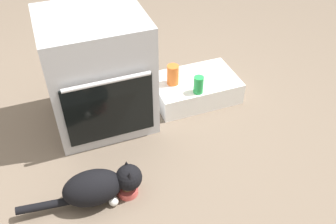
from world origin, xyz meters
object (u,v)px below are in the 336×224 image
oven (97,72)px  cat (99,186)px  pantry_cabinet (195,88)px  food_bowl (127,190)px  soda_can (199,85)px  sauce_jar (173,75)px

oven → cat: 0.72m
oven → pantry_cabinet: size_ratio=1.25×
food_bowl → pantry_cabinet: bearing=43.6°
pantry_cabinet → oven: bearing=178.8°
food_bowl → cat: bearing=176.6°
pantry_cabinet → soda_can: size_ratio=4.88×
soda_can → cat: bearing=-147.5°
oven → food_bowl: 0.75m
soda_can → sauce_jar: bearing=128.4°
oven → pantry_cabinet: bearing=-1.2°
food_bowl → sauce_jar: sauce_jar is taller
oven → soda_can: size_ratio=6.12×
pantry_cabinet → cat: size_ratio=0.90×
pantry_cabinet → cat: (-0.82, -0.64, 0.03)m
sauce_jar → food_bowl: bearing=-128.1°
pantry_cabinet → sauce_jar: 0.22m
cat → food_bowl: bearing=0.0°
cat → soda_can: 0.93m
cat → pantry_cabinet: bearing=41.3°
oven → food_bowl: size_ratio=6.37×
pantry_cabinet → soda_can: bearing=-106.9°
pantry_cabinet → food_bowl: (-0.68, -0.65, -0.05)m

